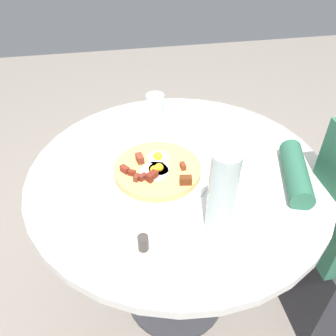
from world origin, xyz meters
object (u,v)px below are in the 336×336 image
at_px(knife, 108,128).
at_px(pepper_shaker, 143,243).
at_px(fork, 98,130).
at_px(bread_plate, 220,138).
at_px(pizza_plate, 157,174).
at_px(dining_table, 177,208).
at_px(water_bottle, 222,195).
at_px(salt_shaker, 177,126).
at_px(water_glass, 155,109).
at_px(breakfast_pizza, 157,169).

height_order(knife, pepper_shaker, pepper_shaker).
distance_m(fork, knife, 0.04).
bearing_deg(bread_plate, pizza_plate, 31.53).
bearing_deg(dining_table, water_bottle, 101.99).
bearing_deg(salt_shaker, dining_table, 79.48).
height_order(bread_plate, salt_shaker, salt_shaker).
bearing_deg(salt_shaker, pizza_plate, 64.49).
bearing_deg(bread_plate, pepper_shaker, 52.32).
distance_m(knife, water_glass, 0.19).
relative_size(breakfast_pizza, fork, 1.52).
xyz_separation_m(water_glass, salt_shaker, (-0.07, 0.08, -0.03)).
distance_m(pizza_plate, knife, 0.33).
xyz_separation_m(dining_table, bread_plate, (-0.18, -0.14, 0.18)).
relative_size(knife, water_glass, 1.56).
height_order(breakfast_pizza, water_bottle, water_bottle).
xyz_separation_m(water_glass, water_bottle, (-0.08, 0.56, 0.07)).
distance_m(fork, pepper_shaker, 0.58).
bearing_deg(knife, breakfast_pizza, 14.75).
xyz_separation_m(fork, salt_shaker, (-0.29, 0.06, 0.02)).
relative_size(knife, water_bottle, 0.72).
xyz_separation_m(fork, pepper_shaker, (-0.10, 0.57, 0.02)).
distance_m(fork, salt_shaker, 0.29).
relative_size(water_bottle, pepper_shaker, 5.54).
distance_m(bread_plate, fork, 0.45).
bearing_deg(pepper_shaker, salt_shaker, -110.55).
distance_m(pizza_plate, water_bottle, 0.30).
height_order(breakfast_pizza, bread_plate, breakfast_pizza).
bearing_deg(water_glass, water_bottle, 98.27).
bearing_deg(salt_shaker, knife, -14.30).
height_order(pizza_plate, bread_plate, pizza_plate).
bearing_deg(salt_shaker, breakfast_pizza, 64.46).
distance_m(pizza_plate, salt_shaker, 0.26).
height_order(fork, water_glass, water_glass).
bearing_deg(salt_shaker, water_bottle, 91.63).
bearing_deg(water_bottle, bread_plate, -107.87).
bearing_deg(pizza_plate, knife, -64.65).
distance_m(salt_shaker, pepper_shaker, 0.54).
relative_size(dining_table, knife, 5.36).
bearing_deg(pizza_plate, breakfast_pizza, 58.78).
bearing_deg(pizza_plate, salt_shaker, -115.51).
bearing_deg(pizza_plate, dining_table, -170.88).
bearing_deg(water_glass, salt_shaker, 129.73).
xyz_separation_m(fork, water_bottle, (-0.30, 0.54, 0.12)).
bearing_deg(dining_table, knife, -53.61).
height_order(pizza_plate, salt_shaker, salt_shaker).
height_order(bread_plate, fork, bread_plate).
bearing_deg(water_bottle, dining_table, -78.01).
xyz_separation_m(dining_table, water_bottle, (-0.05, 0.26, 0.30)).
height_order(pizza_plate, breakfast_pizza, breakfast_pizza).
distance_m(knife, pepper_shaker, 0.58).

